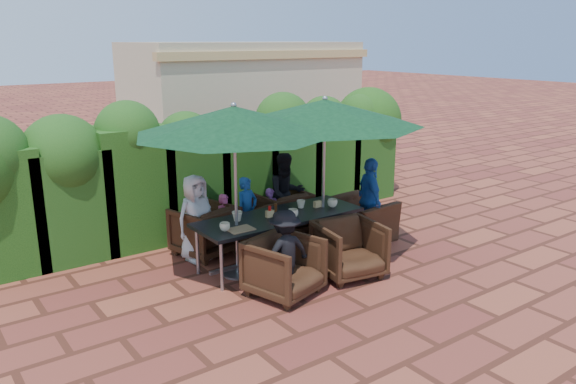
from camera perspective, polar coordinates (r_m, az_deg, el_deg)
ground at (r=8.41m, az=0.29°, el=-7.59°), size 80.00×80.00×0.00m
dining_table at (r=8.32m, az=-0.88°, el=-2.86°), size 2.57×0.90×0.75m
umbrella_left at (r=7.58m, az=-5.51°, el=7.22°), size 2.73×2.73×2.46m
umbrella_right at (r=8.42m, az=3.75°, el=8.07°), size 2.94×2.94×2.46m
chair_far_left at (r=8.84m, az=-8.47°, el=-3.62°), size 1.01×0.97×0.86m
chair_far_mid at (r=9.10m, az=-3.77°, el=-3.11°), size 0.94×0.91×0.80m
chair_far_right at (r=9.63m, az=-0.65°, el=-1.92°), size 0.85×0.80×0.84m
chair_near_left at (r=7.38m, az=-0.38°, el=-7.35°), size 1.01×0.98×0.86m
chair_near_right at (r=8.00m, az=6.25°, el=-5.54°), size 0.97×0.93×0.87m
chair_end_right at (r=9.50m, az=7.34°, el=-2.11°), size 0.73×1.07×0.90m
adult_far_left at (r=8.58m, az=-9.34°, el=-2.59°), size 0.70×0.48×1.33m
adult_far_mid at (r=9.12m, az=-4.17°, el=-1.98°), size 0.47×0.41×1.13m
adult_far_right at (r=9.58m, az=-0.18°, el=-0.21°), size 0.73×0.51×1.42m
adult_near_left at (r=7.35m, az=-0.33°, el=-6.18°), size 0.75×0.37×1.16m
adult_end_right at (r=9.40m, az=8.30°, el=-0.75°), size 0.69×0.91×1.40m
child_left at (r=9.03m, az=-6.40°, el=-2.99°), size 0.34×0.29×0.90m
child_right at (r=9.48m, az=-1.77°, el=-2.16°), size 0.37×0.33×0.86m
pedestrian_a at (r=12.28m, az=-4.96°, el=4.25°), size 1.80×1.48×1.87m
pedestrian_b at (r=13.01m, az=-1.47°, el=4.95°), size 1.03×0.81×1.88m
pedestrian_c at (r=13.34m, az=1.35°, el=5.03°), size 1.15×1.22×1.80m
cup_a at (r=7.67m, az=-6.44°, el=-3.52°), size 0.15×0.15×0.11m
cup_b at (r=8.05m, az=-5.19°, el=-2.47°), size 0.15×0.15×0.14m
cup_c at (r=8.18m, az=0.49°, el=-2.19°), size 0.16×0.16×0.13m
cup_d at (r=8.64m, az=1.32°, el=-1.24°), size 0.13×0.13×0.12m
cup_e at (r=8.72m, az=4.53°, el=-1.13°), size 0.16×0.16×0.12m
ketchup_bottle at (r=8.20m, az=-1.87°, el=-1.99°), size 0.04×0.04×0.17m
sauce_bottle at (r=8.32m, az=-1.26°, el=-1.73°), size 0.04×0.04×0.17m
serving_tray at (r=7.70m, az=-4.84°, el=-3.79°), size 0.35×0.25×0.02m
number_block_left at (r=8.21m, az=-1.87°, el=-2.22°), size 0.12×0.06×0.10m
number_block_right at (r=8.69m, az=3.00°, el=-1.23°), size 0.12×0.06×0.10m
hedge_wall at (r=9.78m, az=-9.27°, el=3.35°), size 9.10×1.60×2.40m
building at (r=15.60m, az=-4.57°, el=9.09°), size 6.20×3.08×3.20m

